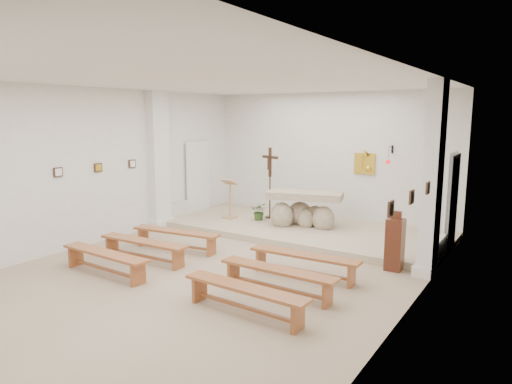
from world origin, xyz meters
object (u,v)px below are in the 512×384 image
Objects in this scene: lectern at (230,199)px; donation_pedestal at (395,244)px; bench_left_front at (176,235)px; bench_right_second at (278,275)px; bench_right_third at (245,293)px; altar at (304,212)px; crucifix_stand at (270,178)px; bench_left_third at (105,258)px; bench_right_front at (304,260)px; bench_left_second at (143,246)px.

lectern reaches higher than donation_pedestal.
bench_left_front and bench_right_second have the same top height.
bench_left_front and bench_right_third have the same top height.
bench_left_front is at bearing -133.45° from altar.
crucifix_stand is 0.92× the size of bench_left_third.
bench_right_front and bench_left_third have the same top height.
donation_pedestal reaches higher than bench_left_second.
crucifix_stand is at bearing 87.37° from bench_left_third.
crucifix_stand is 4.48m from donation_pedestal.
lectern reaches higher than altar.
altar is 3.33m from bench_left_front.
bench_left_front is 3.62m from bench_right_third.
bench_left_front is at bearing 91.72° from bench_left_third.
altar is 3.21m from donation_pedestal.
lectern is 1.22m from crucifix_stand.
bench_left_front is 1.01× the size of bench_right_third.
bench_right_second is 1.00× the size of bench_left_third.
bench_right_front is (-1.24, -1.28, -0.17)m from donation_pedestal.
bench_right_second is (-1.24, -2.22, -0.17)m from donation_pedestal.
bench_left_second is 1.00× the size of bench_right_second.
bench_left_front is at bearing 151.19° from bench_right_third.
lectern is 5.79m from bench_right_third.
lectern is at bearing 164.47° from donation_pedestal.
bench_right_front and bench_right_second have the same top height.
lectern reaches higher than bench_right_second.
crucifix_stand is at bearing 31.34° from lectern.
bench_left_second is at bearing 165.55° from bench_right_third.
bench_left_front is (-1.58, -2.92, -0.19)m from altar.
bench_left_front is 1.87m from bench_left_third.
crucifix_stand is at bearing 153.69° from donation_pedestal.
altar is at bearing 73.50° from bench_left_third.
bench_left_second is at bearing -84.96° from lectern.
altar is at bearing 112.03° from bench_right_second.
donation_pedestal reaches higher than bench_right_second.
bench_left_second is 3.23m from bench_right_third.
altar is 4.18m from bench_left_second.
lectern is at bearing 141.11° from bench_right_front.
bench_left_second is at bearing -179.38° from bench_right_second.
crucifix_stand is 0.92× the size of bench_right_front.
bench_right_front is 1.00× the size of bench_left_third.
bench_right_front is at bearing -133.94° from donation_pedestal.
bench_left_front and bench_left_second have the same top height.
altar is 4.15m from bench_right_second.
altar is 5.03m from bench_right_third.
altar reaches higher than bench_left_second.
lectern reaches higher than bench_left_third.
altar is at bearing 54.08° from bench_left_front.
bench_right_third is at bearing -38.75° from bench_left_front.
altar reaches higher than bench_left_front.
bench_left_front is (-0.39, -3.25, -0.92)m from crucifix_stand.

